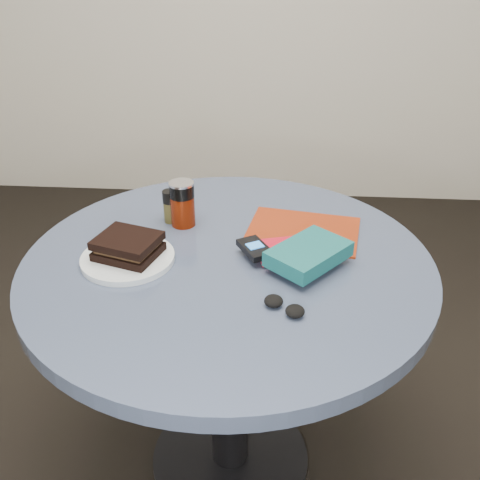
# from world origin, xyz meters

# --- Properties ---
(ground) EXTENTS (4.00, 4.00, 0.00)m
(ground) POSITION_xyz_m (0.00, 0.00, 0.00)
(ground) COLOR black
(ground) RESTS_ON ground
(table) EXTENTS (1.00, 1.00, 0.75)m
(table) POSITION_xyz_m (0.00, 0.00, 0.59)
(table) COLOR black
(table) RESTS_ON ground
(plate) EXTENTS (0.24, 0.24, 0.01)m
(plate) POSITION_xyz_m (-0.24, -0.03, 0.76)
(plate) COLOR silver
(plate) RESTS_ON table
(sandwich) EXTENTS (0.17, 0.16, 0.05)m
(sandwich) POSITION_xyz_m (-0.24, -0.03, 0.79)
(sandwich) COLOR black
(sandwich) RESTS_ON plate
(soda_can) EXTENTS (0.07, 0.07, 0.12)m
(soda_can) POSITION_xyz_m (-0.14, 0.16, 0.81)
(soda_can) COLOR #601804
(soda_can) RESTS_ON table
(pepper_grinder) EXTENTS (0.04, 0.04, 0.09)m
(pepper_grinder) POSITION_xyz_m (-0.17, 0.18, 0.80)
(pepper_grinder) COLOR #46411E
(pepper_grinder) RESTS_ON table
(magazine) EXTENTS (0.32, 0.26, 0.01)m
(magazine) POSITION_xyz_m (0.19, 0.14, 0.75)
(magazine) COLOR maroon
(magazine) RESTS_ON table
(red_book) EXTENTS (0.19, 0.15, 0.01)m
(red_book) POSITION_xyz_m (0.15, 0.03, 0.76)
(red_book) COLOR red
(red_book) RESTS_ON magazine
(novel) EXTENTS (0.22, 0.22, 0.04)m
(novel) POSITION_xyz_m (0.19, -0.03, 0.79)
(novel) COLOR #115154
(novel) RESTS_ON red_book
(mp3_player) EXTENTS (0.10, 0.11, 0.02)m
(mp3_player) POSITION_xyz_m (0.07, 0.00, 0.78)
(mp3_player) COLOR black
(mp3_player) RESTS_ON red_book
(headphones) EXTENTS (0.10, 0.09, 0.02)m
(headphones) POSITION_xyz_m (0.14, -0.20, 0.76)
(headphones) COLOR black
(headphones) RESTS_ON table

